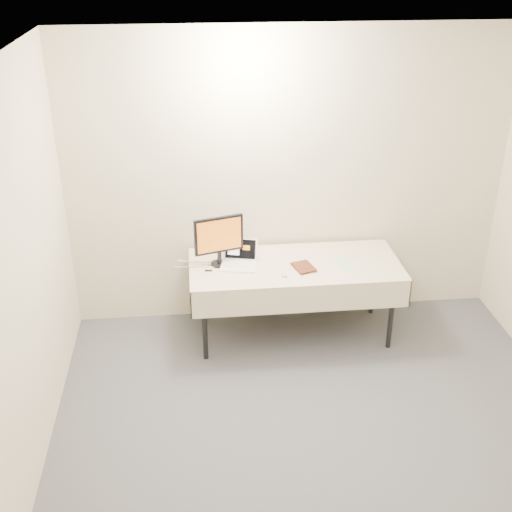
{
  "coord_description": "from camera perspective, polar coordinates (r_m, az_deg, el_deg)",
  "views": [
    {
      "loc": [
        -0.87,
        -2.9,
        3.34
      ],
      "look_at": [
        -0.35,
        1.99,
        0.86
      ],
      "focal_mm": 45.0,
      "sensor_mm": 36.0,
      "label": 1
    }
  ],
  "objects": [
    {
      "name": "table",
      "position": [
        5.68,
        3.48,
        -1.24
      ],
      "size": [
        1.86,
        0.81,
        0.74
      ],
      "color": "black",
      "rests_on": "ground"
    },
    {
      "name": "paper_form",
      "position": [
        5.68,
        8.02,
        -0.76
      ],
      "size": [
        0.16,
        0.3,
        0.0
      ],
      "primitive_type": "cube",
      "rotation": [
        0.0,
        0.0,
        0.15
      ],
      "color": "#B8E1B3",
      "rests_on": "table"
    },
    {
      "name": "clicker",
      "position": [
        5.45,
        2.52,
        -1.66
      ],
      "size": [
        0.06,
        0.1,
        0.02
      ],
      "primitive_type": "ellipsoid",
      "rotation": [
        0.0,
        0.0,
        0.13
      ],
      "color": "silver",
      "rests_on": "table"
    },
    {
      "name": "book",
      "position": [
        5.5,
        3.54,
        -0.25
      ],
      "size": [
        0.16,
        0.06,
        0.22
      ],
      "primitive_type": "imported",
      "rotation": [
        0.0,
        0.0,
        0.28
      ],
      "color": "maroon",
      "rests_on": "table"
    },
    {
      "name": "alarm_clock",
      "position": [
        5.86,
        -1.45,
        0.66
      ],
      "size": [
        0.13,
        0.08,
        0.05
      ],
      "rotation": [
        0.0,
        0.0,
        0.34
      ],
      "color": "black",
      "rests_on": "table"
    },
    {
      "name": "monitor",
      "position": [
        5.52,
        -3.32,
        1.67
      ],
      "size": [
        0.43,
        0.19,
        0.45
      ],
      "rotation": [
        0.0,
        0.0,
        0.28
      ],
      "color": "black",
      "rests_on": "table"
    },
    {
      "name": "usb_dongle",
      "position": [
        5.53,
        -4.25,
        -1.31
      ],
      "size": [
        0.06,
        0.02,
        0.01
      ],
      "primitive_type": "cube",
      "rotation": [
        0.0,
        0.0,
        -0.12
      ],
      "color": "black",
      "rests_on": "table"
    },
    {
      "name": "ground",
      "position": [
        4.51,
        7.66,
        -21.39
      ],
      "size": [
        5.0,
        5.0,
        0.0
      ],
      "primitive_type": "plane",
      "color": "#3D3D41",
      "rests_on": "ground"
    },
    {
      "name": "laptop",
      "position": [
        5.62,
        -1.49,
        -0.27
      ],
      "size": [
        0.36,
        0.35,
        0.2
      ],
      "rotation": [
        0.0,
        0.0,
        -0.22
      ],
      "color": "white",
      "rests_on": "table"
    },
    {
      "name": "back_wall",
      "position": [
        5.82,
        2.95,
        6.73
      ],
      "size": [
        4.0,
        0.1,
        2.7
      ],
      "primitive_type": "cube",
      "color": "beige",
      "rests_on": "ground"
    }
  ]
}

